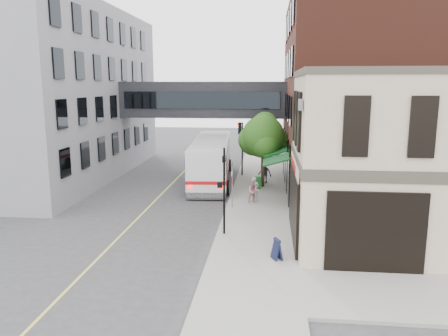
% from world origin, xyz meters
% --- Properties ---
extents(ground, '(120.00, 120.00, 0.00)m').
position_xyz_m(ground, '(0.00, 0.00, 0.00)').
color(ground, '#38383A').
rests_on(ground, ground).
extents(sidewalk_main, '(4.00, 60.00, 0.15)m').
position_xyz_m(sidewalk_main, '(2.00, 14.00, 0.07)').
color(sidewalk_main, gray).
rests_on(sidewalk_main, ground).
extents(corner_building, '(10.19, 8.12, 8.45)m').
position_xyz_m(corner_building, '(8.97, 2.00, 4.21)').
color(corner_building, tan).
rests_on(corner_building, ground).
extents(brick_building, '(13.76, 18.00, 14.00)m').
position_xyz_m(brick_building, '(9.98, 15.00, 6.99)').
color(brick_building, '#4A2017').
rests_on(brick_building, ground).
extents(opposite_building, '(14.00, 24.00, 14.00)m').
position_xyz_m(opposite_building, '(-17.00, 16.00, 7.00)').
color(opposite_building, slate).
rests_on(opposite_building, ground).
extents(skyway_bridge, '(14.00, 3.18, 3.00)m').
position_xyz_m(skyway_bridge, '(-3.00, 18.00, 6.50)').
color(skyway_bridge, black).
rests_on(skyway_bridge, ground).
extents(traffic_signal_near, '(0.44, 0.22, 4.60)m').
position_xyz_m(traffic_signal_near, '(0.37, 2.00, 2.98)').
color(traffic_signal_near, black).
rests_on(traffic_signal_near, sidewalk_main).
extents(traffic_signal_far, '(0.53, 0.28, 4.50)m').
position_xyz_m(traffic_signal_far, '(0.26, 17.00, 3.34)').
color(traffic_signal_far, black).
rests_on(traffic_signal_far, sidewalk_main).
extents(street_sign_pole, '(0.08, 0.75, 3.00)m').
position_xyz_m(street_sign_pole, '(0.39, 7.00, 1.93)').
color(street_sign_pole, gray).
rests_on(street_sign_pole, sidewalk_main).
extents(street_tree, '(3.80, 3.20, 5.60)m').
position_xyz_m(street_tree, '(2.19, 13.22, 3.91)').
color(street_tree, '#382619').
rests_on(street_tree, sidewalk_main).
extents(lane_marking, '(0.12, 40.00, 0.01)m').
position_xyz_m(lane_marking, '(-5.00, 10.00, 0.01)').
color(lane_marking, '#D8CC4C').
rests_on(lane_marking, ground).
extents(bus, '(3.75, 12.76, 3.39)m').
position_xyz_m(bus, '(-1.99, 15.03, 1.90)').
color(bus, silver).
rests_on(bus, ground).
extents(pedestrian_a, '(0.58, 0.39, 1.58)m').
position_xyz_m(pedestrian_a, '(1.73, 8.84, 0.94)').
color(pedestrian_a, silver).
rests_on(pedestrian_a, sidewalk_main).
extents(pedestrian_b, '(0.89, 0.78, 1.55)m').
position_xyz_m(pedestrian_b, '(1.67, 8.20, 0.92)').
color(pedestrian_b, '#D08690').
rests_on(pedestrian_b, sidewalk_main).
extents(pedestrian_c, '(1.33, 1.11, 1.78)m').
position_xyz_m(pedestrian_c, '(2.35, 14.11, 1.04)').
color(pedestrian_c, black).
rests_on(pedestrian_c, sidewalk_main).
extents(newspaper_box, '(0.54, 0.50, 0.91)m').
position_xyz_m(newspaper_box, '(1.83, 12.17, 0.61)').
color(newspaper_box, '#145A1F').
rests_on(newspaper_box, sidewalk_main).
extents(sandwich_board, '(0.52, 0.62, 0.94)m').
position_xyz_m(sandwich_board, '(3.06, -1.12, 0.62)').
color(sandwich_board, black).
rests_on(sandwich_board, sidewalk_main).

